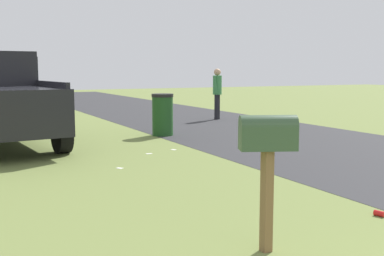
% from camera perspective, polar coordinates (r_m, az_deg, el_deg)
% --- Properties ---
extents(road_asphalt, '(60.00, 5.30, 0.01)m').
position_cam_1_polar(road_asphalt, '(9.70, 22.01, -3.50)').
color(road_asphalt, '#2D2D30').
rests_on(road_asphalt, ground).
extents(mailbox, '(0.39, 0.55, 1.28)m').
position_cam_1_polar(mailbox, '(4.38, 9.07, -1.77)').
color(mailbox, brown).
rests_on(mailbox, ground).
extents(trash_bin, '(0.56, 0.56, 1.07)m').
position_cam_1_polar(trash_bin, '(12.25, -3.55, 1.62)').
color(trash_bin, '#1E4C1E').
rests_on(trash_bin, ground).
extents(pedestrian, '(0.35, 0.48, 1.72)m').
position_cam_1_polar(pedestrian, '(16.18, 3.05, 4.56)').
color(pedestrian, black).
rests_on(pedestrian, ground).
extents(litter_wrapper_midfield_b, '(0.14, 0.12, 0.01)m').
position_cam_1_polar(litter_wrapper_midfield_b, '(10.10, -2.22, -2.60)').
color(litter_wrapper_midfield_b, silver).
rests_on(litter_wrapper_midfield_b, ground).
extents(litter_wrapper_by_mailbox, '(0.15, 0.14, 0.01)m').
position_cam_1_polar(litter_wrapper_by_mailbox, '(8.31, -8.65, -4.76)').
color(litter_wrapper_by_mailbox, silver).
rests_on(litter_wrapper_by_mailbox, ground).
extents(litter_wrapper_far_scatter, '(0.09, 0.12, 0.01)m').
position_cam_1_polar(litter_wrapper_far_scatter, '(9.65, -5.16, -3.07)').
color(litter_wrapper_far_scatter, silver).
rests_on(litter_wrapper_far_scatter, ground).
extents(litter_can_near_hydrant, '(0.13, 0.10, 0.07)m').
position_cam_1_polar(litter_can_near_hydrant, '(6.00, 21.53, -9.50)').
color(litter_can_near_hydrant, red).
rests_on(litter_can_near_hydrant, ground).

